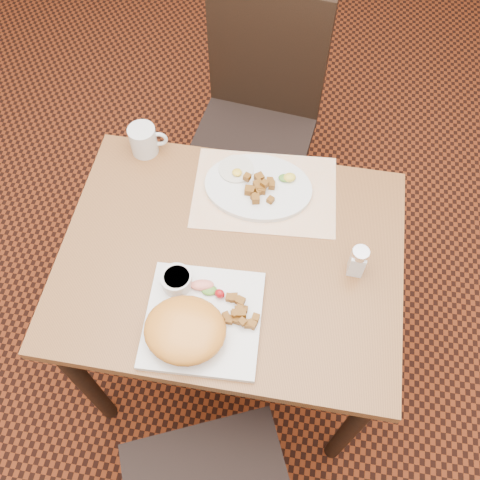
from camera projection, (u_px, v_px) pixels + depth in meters
name	position (u px, v px, depth m)	size (l,w,h in m)	color
ground	(234.00, 350.00, 2.05)	(8.00, 8.00, 0.00)	black
table	(231.00, 274.00, 1.50)	(0.90, 0.70, 0.75)	brown
chair_far	(257.00, 114.00, 1.95)	(0.47, 0.48, 0.97)	black
placemat	(265.00, 192.00, 1.51)	(0.40, 0.28, 0.00)	white
plate_square	(203.00, 319.00, 1.30)	(0.28, 0.28, 0.02)	silver
plate_oval	(258.00, 187.00, 1.50)	(0.30, 0.23, 0.02)	silver
hollandaise_mound	(184.00, 330.00, 1.25)	(0.20, 0.17, 0.07)	orange
ramekin	(176.00, 280.00, 1.32)	(0.08, 0.08, 0.04)	silver
garnish_sq	(208.00, 288.00, 1.33)	(0.10, 0.05, 0.03)	#387223
fried_egg	(236.00, 169.00, 1.52)	(0.10, 0.10, 0.02)	white
garnish_ov	(288.00, 178.00, 1.50)	(0.05, 0.04, 0.02)	#387223
salt_shaker	(358.00, 261.00, 1.34)	(0.04, 0.04, 0.10)	white
coffee_mug	(144.00, 140.00, 1.55)	(0.11, 0.08, 0.09)	silver
home_fries_sq	(237.00, 314.00, 1.29)	(0.11, 0.11, 0.03)	#8D5516
home_fries_ov	(259.00, 188.00, 1.48)	(0.10, 0.10, 0.04)	#8D5516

